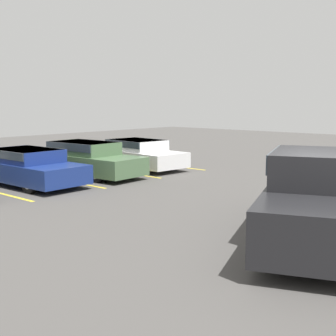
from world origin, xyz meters
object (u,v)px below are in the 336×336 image
(pickup_truck, at_px, (320,195))
(parked_sedan_d, at_px, (138,153))
(parked_sedan_b, at_px, (27,166))
(parked_sedan_c, at_px, (85,158))

(pickup_truck, distance_m, parked_sedan_d, 10.93)
(parked_sedan_b, height_order, parked_sedan_c, parked_sedan_c)
(parked_sedan_d, bearing_deg, parked_sedan_b, -85.96)
(pickup_truck, relative_size, parked_sedan_b, 1.39)
(pickup_truck, xyz_separation_m, parked_sedan_d, (4.64, 9.89, -0.26))
(parked_sedan_c, distance_m, parked_sedan_d, 2.67)
(parked_sedan_c, bearing_deg, parked_sedan_d, 84.83)
(parked_sedan_c, xyz_separation_m, parked_sedan_d, (2.67, -0.11, -0.04))
(parked_sedan_b, bearing_deg, pickup_truck, 1.77)
(pickup_truck, xyz_separation_m, parked_sedan_b, (-0.53, 9.95, -0.26))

